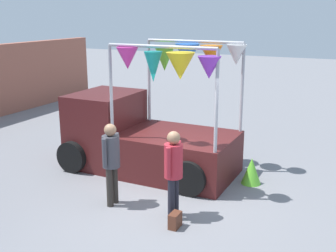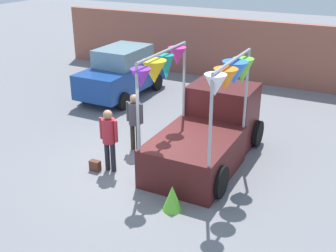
{
  "view_description": "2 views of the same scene",
  "coord_description": "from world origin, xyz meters",
  "views": [
    {
      "loc": [
        -7.13,
        -3.46,
        3.71
      ],
      "look_at": [
        1.08,
        0.57,
        1.24
      ],
      "focal_mm": 45.0,
      "sensor_mm": 36.0,
      "label": 1
    },
    {
      "loc": [
        5.06,
        -8.28,
        5.36
      ],
      "look_at": [
        0.65,
        0.36,
        1.21
      ],
      "focal_mm": 45.0,
      "sensor_mm": 36.0,
      "label": 2
    }
  ],
  "objects": [
    {
      "name": "handbag",
      "position": [
        -0.98,
        -0.58,
        0.14
      ],
      "size": [
        0.28,
        0.16,
        0.28
      ],
      "primitive_type": "cube",
      "color": "#592D1E",
      "rests_on": "ground"
    },
    {
      "name": "person_vendor",
      "position": [
        -0.68,
        0.94,
        1.01
      ],
      "size": [
        0.53,
        0.34,
        1.67
      ],
      "color": "#2D2823",
      "rests_on": "ground"
    },
    {
      "name": "parked_car",
      "position": [
        -3.58,
        4.81,
        0.94
      ],
      "size": [
        1.88,
        4.0,
        1.88
      ],
      "color": "navy",
      "rests_on": "ground"
    },
    {
      "name": "folded_kite_bundle_lime",
      "position": [
        1.58,
        -1.26,
        0.3
      ],
      "size": [
        0.62,
        0.62,
        0.6
      ],
      "primitive_type": "cone",
      "rotation": [
        0.0,
        0.0,
        0.76
      ],
      "color": "#66CC33",
      "rests_on": "ground"
    },
    {
      "name": "person_customer",
      "position": [
        -0.63,
        -0.38,
        1.01
      ],
      "size": [
        0.53,
        0.34,
        1.67
      ],
      "color": "black",
      "rests_on": "ground"
    },
    {
      "name": "brick_boundary_wall",
      "position": [
        0.0,
        8.88,
        1.3
      ],
      "size": [
        18.0,
        0.36,
        2.6
      ],
      "primitive_type": "cube",
      "color": "#9E5947",
      "rests_on": "ground"
    },
    {
      "name": "vendor_truck",
      "position": [
        1.36,
        1.42,
        0.93
      ],
      "size": [
        2.47,
        4.1,
        3.09
      ],
      "color": "#4C1919",
      "rests_on": "ground"
    },
    {
      "name": "ground_plane",
      "position": [
        0.0,
        0.0,
        0.0
      ],
      "size": [
        60.0,
        60.0,
        0.0
      ],
      "primitive_type": "plane",
      "color": "slate"
    }
  ]
}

